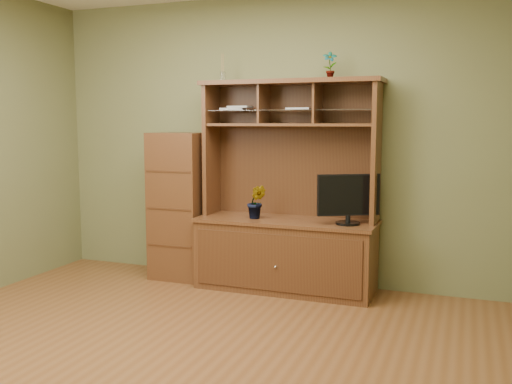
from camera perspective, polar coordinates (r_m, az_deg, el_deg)
The scene contains 8 objects.
room at distance 3.62m, azimuth -8.73°, elevation 4.14°, with size 4.54×4.04×2.74m.
media_hutch at distance 5.22m, azimuth 3.08°, elevation -4.08°, with size 1.66×0.61×1.90m.
monitor at distance 4.94m, azimuth 9.22°, elevation -0.60°, with size 0.50×0.31×0.43m.
orchid_plant at distance 5.17m, azimuth 0.04°, elevation -0.99°, with size 0.17×0.14×0.31m, color #28591E.
top_plant at distance 5.12m, azimuth 7.39°, elevation 12.50°, with size 0.13×0.08×0.24m, color #336D26.
reed_diffuser at distance 5.44m, azimuth -3.35°, elevation 12.02°, with size 0.05×0.05×0.26m.
magazines at distance 5.30m, azimuth 0.01°, elevation 8.37°, with size 0.87×0.19×0.04m.
side_cabinet at distance 5.63m, azimuth -7.58°, elevation -1.36°, with size 0.51×0.46×1.42m.
Camera 1 is at (1.77, -3.15, 1.53)m, focal length 40.00 mm.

